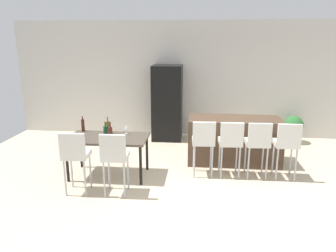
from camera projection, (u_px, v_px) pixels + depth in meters
The scene contains 17 objects.
ground_plane at pixel (210, 180), 5.76m from camera, with size 10.00×10.00×0.00m, color beige.
back_wall at pixel (209, 80), 8.16m from camera, with size 10.00×0.12×2.90m, color beige.
kitchen_island at pixel (234, 140), 6.53m from camera, with size 1.83×0.78×0.92m, color #4C3828.
bar_chair_left at pixel (203, 140), 5.79m from camera, with size 0.42×0.42×1.05m.
bar_chair_middle at pixel (231, 140), 5.74m from camera, with size 0.42×0.42×1.05m.
bar_chair_right at pixel (258, 141), 5.69m from camera, with size 0.42×0.42×1.05m.
bar_chair_far at pixel (287, 142), 5.65m from camera, with size 0.40×0.40×1.05m.
dining_table at pixel (108, 141), 5.81m from camera, with size 1.42×0.79×0.74m.
dining_chair_near at pixel (75, 153), 5.10m from camera, with size 0.42×0.42×1.05m.
dining_chair_far at pixel (115, 154), 5.04m from camera, with size 0.42×0.42×1.05m.
wine_bottle_inner at pixel (83, 125), 6.13m from camera, with size 0.06×0.06×0.29m.
wine_bottle_left at pixel (110, 133), 5.65m from camera, with size 0.07×0.07×0.31m.
wine_bottle_end at pixel (108, 127), 5.99m from camera, with size 0.07×0.07×0.32m.
wine_bottle_far at pixel (106, 131), 5.76m from camera, with size 0.08×0.08×0.28m.
wine_glass_middle at pixel (126, 127), 5.97m from camera, with size 0.07×0.07×0.17m.
refrigerator at pixel (167, 103), 7.97m from camera, with size 0.72×0.68×1.84m, color black.
potted_plant at pixel (293, 127), 7.80m from camera, with size 0.47×0.47×0.66m.
Camera 1 is at (-0.22, -5.36, 2.43)m, focal length 34.45 mm.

